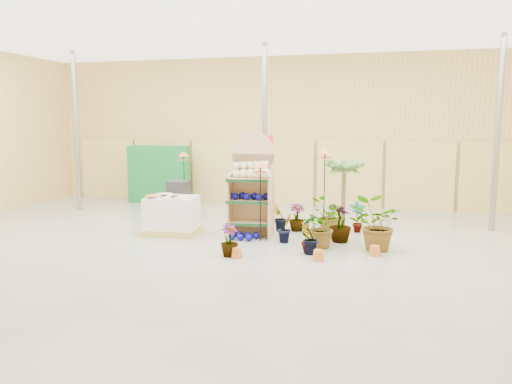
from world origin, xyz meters
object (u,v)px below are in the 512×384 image
(display_shelf, at_px, (252,189))
(bird_table_front, at_px, (260,167))
(potted_plant_2, at_px, (321,226))
(pallet_stack, at_px, (172,215))

(display_shelf, relative_size, bird_table_front, 1.33)
(potted_plant_2, bearing_deg, display_shelf, 157.52)
(pallet_stack, bearing_deg, bird_table_front, -11.52)
(display_shelf, xyz_separation_m, pallet_stack, (-1.81, -0.29, -0.63))
(bird_table_front, bearing_deg, display_shelf, 121.40)
(pallet_stack, distance_m, bird_table_front, 2.45)
(pallet_stack, xyz_separation_m, bird_table_front, (2.14, -0.25, 1.17))
(bird_table_front, distance_m, potted_plant_2, 1.76)
(bird_table_front, height_order, potted_plant_2, bird_table_front)
(bird_table_front, relative_size, potted_plant_2, 2.02)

